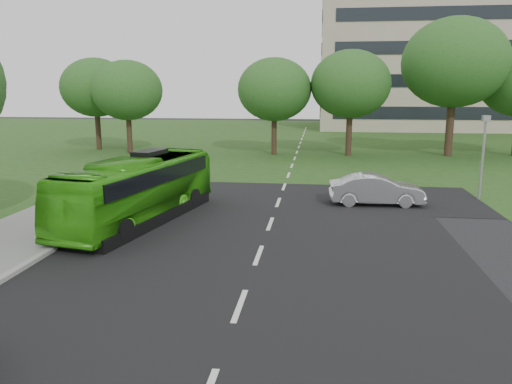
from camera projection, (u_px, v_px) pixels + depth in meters
The scene contains 11 objects.
ground at pixel (250, 277), 14.75m from camera, with size 160.00×160.00×0.00m, color black.
street_surfaces at pixel (287, 164), 36.90m from camera, with size 120.00×120.00×0.15m.
office_building at pixel (466, 38), 69.71m from camera, with size 40.10×20.10×25.00m.
tree_park_a at pixel (127, 90), 42.27m from camera, with size 5.94×5.94×7.90m.
tree_park_b at pixel (274, 90), 41.37m from camera, with size 6.14×6.14×8.05m.
tree_park_c at pixel (351, 84), 40.52m from camera, with size 6.50×6.50×8.63m.
tree_park_d at pixel (455, 63), 39.97m from camera, with size 8.42×8.42×11.13m.
tree_park_f at pixel (96, 88), 44.70m from camera, with size 6.16×6.16×8.23m.
bus at pixel (139, 190), 20.85m from camera, with size 2.26×9.68×2.70m, color #38A715.
sedan at pixel (376, 190), 23.95m from camera, with size 1.55×4.45×1.47m, color silver.
camera_pole at pixel (484, 146), 24.63m from camera, with size 0.40×0.36×4.21m.
Camera 1 is at (1.92, -13.80, 5.47)m, focal length 35.00 mm.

